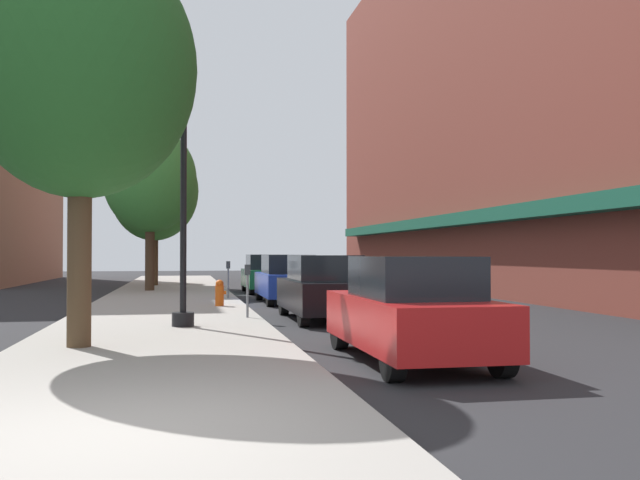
{
  "coord_description": "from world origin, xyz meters",
  "views": [
    {
      "loc": [
        0.48,
        -6.47,
        1.71
      ],
      "look_at": [
        4.75,
        15.15,
        2.13
      ],
      "focal_mm": 38.97,
      "sensor_mm": 36.0,
      "label": 1
    }
  ],
  "objects_px": {
    "lamppost": "(184,185)",
    "car_red": "(411,310)",
    "parking_meter_near": "(228,275)",
    "car_green": "(266,274)",
    "tree_mid": "(150,180)",
    "tree_far": "(81,68)",
    "car_black": "(323,289)",
    "fire_hydrant": "(220,293)",
    "car_blue": "(287,279)",
    "tree_near": "(154,191)",
    "parking_meter_far": "(247,284)"
  },
  "relations": [
    {
      "from": "fire_hydrant",
      "to": "tree_mid",
      "type": "xyz_separation_m",
      "value": [
        -2.49,
        9.45,
        4.35
      ]
    },
    {
      "from": "parking_meter_near",
      "to": "car_blue",
      "type": "height_order",
      "value": "car_blue"
    },
    {
      "from": "car_blue",
      "to": "lamppost",
      "type": "bearing_deg",
      "value": -112.23
    },
    {
      "from": "car_black",
      "to": "car_green",
      "type": "xyz_separation_m",
      "value": [
        0.0,
        12.56,
        0.0
      ]
    },
    {
      "from": "tree_mid",
      "to": "car_black",
      "type": "relative_size",
      "value": 1.64
    },
    {
      "from": "lamppost",
      "to": "car_green",
      "type": "bearing_deg",
      "value": 76.38
    },
    {
      "from": "lamppost",
      "to": "car_red",
      "type": "bearing_deg",
      "value": -54.9
    },
    {
      "from": "parking_meter_near",
      "to": "car_green",
      "type": "relative_size",
      "value": 0.3
    },
    {
      "from": "parking_meter_near",
      "to": "car_red",
      "type": "height_order",
      "value": "car_red"
    },
    {
      "from": "tree_mid",
      "to": "tree_near",
      "type": "bearing_deg",
      "value": 90.24
    },
    {
      "from": "tree_near",
      "to": "lamppost",
      "type": "bearing_deg",
      "value": -85.95
    },
    {
      "from": "tree_mid",
      "to": "tree_far",
      "type": "distance_m",
      "value": 18.25
    },
    {
      "from": "tree_far",
      "to": "car_red",
      "type": "relative_size",
      "value": 1.64
    },
    {
      "from": "fire_hydrant",
      "to": "parking_meter_far",
      "type": "distance_m",
      "value": 4.0
    },
    {
      "from": "parking_meter_near",
      "to": "car_red",
      "type": "distance_m",
      "value": 14.45
    },
    {
      "from": "car_red",
      "to": "car_green",
      "type": "height_order",
      "value": "same"
    },
    {
      "from": "parking_meter_far",
      "to": "lamppost",
      "type": "bearing_deg",
      "value": -131.08
    },
    {
      "from": "tree_far",
      "to": "fire_hydrant",
      "type": "bearing_deg",
      "value": 72.2
    },
    {
      "from": "car_red",
      "to": "car_green",
      "type": "bearing_deg",
      "value": 89.72
    },
    {
      "from": "parking_meter_near",
      "to": "car_green",
      "type": "height_order",
      "value": "car_green"
    },
    {
      "from": "car_blue",
      "to": "car_green",
      "type": "distance_m",
      "value": 6.27
    },
    {
      "from": "parking_meter_far",
      "to": "tree_far",
      "type": "xyz_separation_m",
      "value": [
        -3.3,
        -4.84,
        3.94
      ]
    },
    {
      "from": "parking_meter_near",
      "to": "car_blue",
      "type": "relative_size",
      "value": 0.3
    },
    {
      "from": "lamppost",
      "to": "car_green",
      "type": "xyz_separation_m",
      "value": [
        3.52,
        14.52,
        -2.39
      ]
    },
    {
      "from": "lamppost",
      "to": "tree_far",
      "type": "xyz_separation_m",
      "value": [
        -1.74,
        -3.05,
        1.69
      ]
    },
    {
      "from": "car_black",
      "to": "car_blue",
      "type": "xyz_separation_m",
      "value": [
        0.0,
        6.29,
        0.0
      ]
    },
    {
      "from": "tree_near",
      "to": "tree_mid",
      "type": "xyz_separation_m",
      "value": [
        0.02,
        -4.96,
        0.03
      ]
    },
    {
      "from": "parking_meter_near",
      "to": "tree_mid",
      "type": "height_order",
      "value": "tree_mid"
    },
    {
      "from": "fire_hydrant",
      "to": "tree_near",
      "type": "xyz_separation_m",
      "value": [
        -2.51,
        14.41,
        4.32
      ]
    },
    {
      "from": "parking_meter_near",
      "to": "fire_hydrant",
      "type": "bearing_deg",
      "value": -97.67
    },
    {
      "from": "fire_hydrant",
      "to": "car_green",
      "type": "bearing_deg",
      "value": 74.51
    },
    {
      "from": "car_red",
      "to": "car_black",
      "type": "relative_size",
      "value": 1.0
    },
    {
      "from": "lamppost",
      "to": "car_green",
      "type": "distance_m",
      "value": 15.13
    },
    {
      "from": "parking_meter_far",
      "to": "car_red",
      "type": "relative_size",
      "value": 0.3
    },
    {
      "from": "lamppost",
      "to": "car_black",
      "type": "xyz_separation_m",
      "value": [
        3.52,
        1.96,
        -2.39
      ]
    },
    {
      "from": "tree_mid",
      "to": "car_red",
      "type": "bearing_deg",
      "value": -76.31
    },
    {
      "from": "tree_mid",
      "to": "car_red",
      "type": "height_order",
      "value": "tree_mid"
    },
    {
      "from": "parking_meter_far",
      "to": "car_blue",
      "type": "distance_m",
      "value": 6.74
    },
    {
      "from": "fire_hydrant",
      "to": "car_black",
      "type": "distance_m",
      "value": 4.51
    },
    {
      "from": "parking_meter_near",
      "to": "car_blue",
      "type": "distance_m",
      "value": 2.23
    },
    {
      "from": "tree_far",
      "to": "car_blue",
      "type": "bearing_deg",
      "value": 65.06
    },
    {
      "from": "fire_hydrant",
      "to": "car_blue",
      "type": "xyz_separation_m",
      "value": [
        2.43,
        2.5,
        0.29
      ]
    },
    {
      "from": "fire_hydrant",
      "to": "tree_near",
      "type": "distance_m",
      "value": 15.25
    },
    {
      "from": "tree_mid",
      "to": "tree_far",
      "type": "bearing_deg",
      "value": -91.04
    },
    {
      "from": "car_green",
      "to": "car_blue",
      "type": "bearing_deg",
      "value": -88.56
    },
    {
      "from": "fire_hydrant",
      "to": "car_green",
      "type": "relative_size",
      "value": 0.18
    },
    {
      "from": "fire_hydrant",
      "to": "car_blue",
      "type": "distance_m",
      "value": 3.5
    },
    {
      "from": "fire_hydrant",
      "to": "parking_meter_near",
      "type": "height_order",
      "value": "parking_meter_near"
    },
    {
      "from": "tree_near",
      "to": "car_green",
      "type": "xyz_separation_m",
      "value": [
        4.94,
        -5.64,
        -4.03
      ]
    },
    {
      "from": "parking_meter_near",
      "to": "tree_near",
      "type": "height_order",
      "value": "tree_near"
    }
  ]
}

